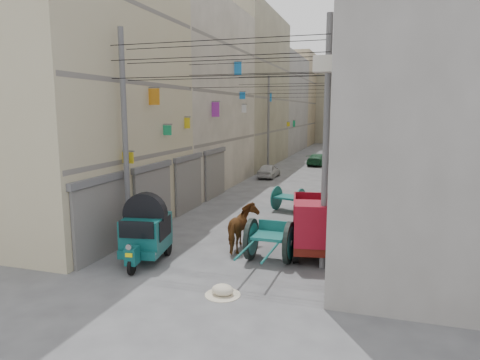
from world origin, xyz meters
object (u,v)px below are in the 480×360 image
at_px(distant_car_white, 269,171).
at_px(distant_car_grey, 345,160).
at_px(distant_car_green, 318,159).
at_px(auto_rickshaw, 146,231).
at_px(tonga_cart, 270,240).
at_px(horse, 243,228).
at_px(second_cart, 288,199).
at_px(mini_truck, 317,228).
at_px(feed_sack, 223,290).

xyz_separation_m(distant_car_white, distant_car_grey, (5.15, 8.64, 0.07)).
relative_size(distant_car_white, distant_car_grey, 0.86).
distance_m(distant_car_white, distant_car_green, 9.19).
relative_size(auto_rickshaw, tonga_cart, 0.83).
bearing_deg(distant_car_grey, horse, -83.74).
bearing_deg(second_cart, mini_truck, -55.42).
height_order(feed_sack, distant_car_green, distant_car_green).
height_order(tonga_cart, feed_sack, tonga_cart).
xyz_separation_m(mini_truck, feed_sack, (-2.08, -4.10, -0.85)).
bearing_deg(distant_car_green, second_cart, 99.16).
xyz_separation_m(tonga_cart, distant_car_white, (-4.39, 18.07, -0.21)).
height_order(second_cart, distant_car_green, second_cart).
height_order(second_cart, distant_car_white, second_cart).
height_order(auto_rickshaw, distant_car_grey, auto_rickshaw).
relative_size(auto_rickshaw, distant_car_white, 0.84).
bearing_deg(tonga_cart, second_cart, 97.63).
bearing_deg(distant_car_green, mini_truck, 103.51).
bearing_deg(distant_car_white, second_cart, 109.26).
height_order(feed_sack, distant_car_grey, distant_car_grey).
bearing_deg(feed_sack, distant_car_grey, 87.38).
xyz_separation_m(horse, distant_car_green, (-0.50, 25.98, -0.27)).
height_order(auto_rickshaw, feed_sack, auto_rickshaw).
xyz_separation_m(auto_rickshaw, distant_car_grey, (4.81, 27.93, -0.46)).
bearing_deg(distant_car_white, distant_car_grey, -120.22).
distance_m(tonga_cart, distant_car_white, 18.60).
bearing_deg(mini_truck, distant_car_white, 99.13).
bearing_deg(auto_rickshaw, second_cart, 60.04).
bearing_deg(tonga_cart, distant_car_green, 95.13).
relative_size(auto_rickshaw, distant_car_green, 0.69).
bearing_deg(horse, auto_rickshaw, 33.68).
distance_m(tonga_cart, mini_truck, 1.81).
height_order(tonga_cart, distant_car_white, tonga_cart).
xyz_separation_m(second_cart, feed_sack, (0.20, -10.53, -0.51)).
height_order(auto_rickshaw, second_cart, auto_rickshaw).
xyz_separation_m(feed_sack, distant_car_white, (-3.79, 21.15, 0.38)).
bearing_deg(feed_sack, tonga_cart, 78.92).
bearing_deg(tonga_cart, mini_truck, 36.14).
bearing_deg(distant_car_grey, second_cart, -83.98).
xyz_separation_m(horse, distant_car_white, (-3.16, 17.18, -0.29)).
distance_m(horse, distant_car_white, 17.47).
distance_m(horse, distant_car_grey, 25.90).
xyz_separation_m(auto_rickshaw, feed_sack, (3.44, -1.85, -0.91)).
distance_m(mini_truck, distant_car_green, 26.05).
height_order(tonga_cart, distant_car_grey, tonga_cart).
bearing_deg(distant_car_grey, feed_sack, -81.95).
height_order(auto_rickshaw, distant_car_white, auto_rickshaw).
bearing_deg(distant_car_grey, distant_car_white, -110.14).
xyz_separation_m(feed_sack, distant_car_green, (-1.13, 29.94, 0.40)).
relative_size(tonga_cart, second_cart, 1.90).
bearing_deg(distant_car_grey, distant_car_green, -172.88).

